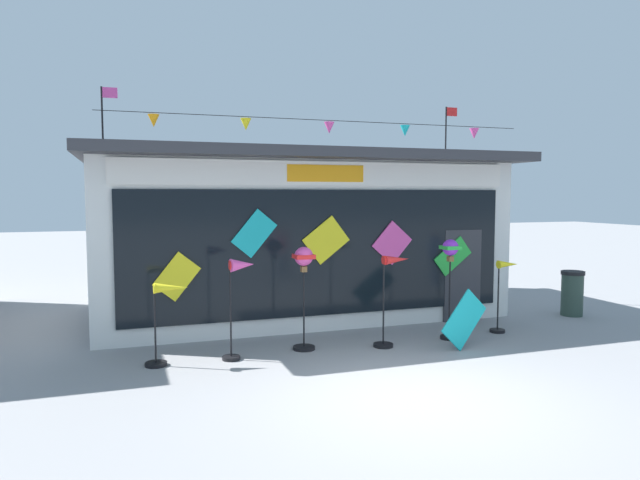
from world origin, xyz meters
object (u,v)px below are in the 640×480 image
at_px(wind_spinner_far_left, 165,313).
at_px(trash_bin, 572,293).
at_px(wind_spinner_far_right, 504,286).
at_px(wind_spinner_left, 239,286).
at_px(wind_spinner_center_left, 304,273).
at_px(display_kite_on_ground, 464,320).
at_px(kite_shop_building, 292,233).
at_px(wind_spinner_center_right, 391,289).
at_px(wind_spinner_right, 450,263).

relative_size(wind_spinner_far_left, trash_bin, 1.31).
distance_m(wind_spinner_far_right, trash_bin, 2.64).
xyz_separation_m(wind_spinner_left, wind_spinner_center_left, (1.19, 0.21, 0.14)).
distance_m(wind_spinner_center_left, trash_bin, 6.77).
distance_m(wind_spinner_far_left, display_kite_on_ground, 5.19).
bearing_deg(wind_spinner_far_right, kite_shop_building, 133.92).
bearing_deg(wind_spinner_far_right, wind_spinner_far_left, -178.95).
distance_m(wind_spinner_far_left, wind_spinner_center_right, 3.98).
bearing_deg(wind_spinner_right, wind_spinner_left, -179.65).
bearing_deg(wind_spinner_center_left, kite_shop_building, 77.08).
height_order(kite_shop_building, wind_spinner_right, kite_shop_building).
relative_size(wind_spinner_center_right, wind_spinner_right, 0.87).
distance_m(wind_spinner_center_right, trash_bin, 5.23).
relative_size(wind_spinner_far_left, wind_spinner_center_left, 0.73).
xyz_separation_m(wind_spinner_far_left, wind_spinner_left, (1.20, -0.05, 0.40)).
xyz_separation_m(trash_bin, display_kite_on_ground, (-3.94, -1.65, 0.01)).
bearing_deg(wind_spinner_center_right, wind_spinner_right, 5.03).
distance_m(kite_shop_building, trash_bin, 6.61).
relative_size(wind_spinner_left, wind_spinner_far_right, 1.18).
bearing_deg(display_kite_on_ground, wind_spinner_far_right, 30.00).
height_order(wind_spinner_left, display_kite_on_ground, wind_spinner_left).
relative_size(wind_spinner_center_left, wind_spinner_center_right, 1.10).
xyz_separation_m(wind_spinner_left, wind_spinner_far_right, (5.39, 0.17, -0.32)).
bearing_deg(wind_spinner_far_right, wind_spinner_center_left, 179.47).
bearing_deg(wind_spinner_center_left, wind_spinner_right, -3.63).
height_order(kite_shop_building, trash_bin, kite_shop_building).
bearing_deg(wind_spinner_center_left, trash_bin, 6.57).
height_order(wind_spinner_center_right, display_kite_on_ground, wind_spinner_center_right).
xyz_separation_m(wind_spinner_far_left, wind_spinner_far_right, (6.59, 0.12, 0.08)).
distance_m(wind_spinner_left, wind_spinner_right, 4.06).
height_order(wind_spinner_far_left, wind_spinner_center_right, wind_spinner_center_right).
relative_size(wind_spinner_center_right, wind_spinner_far_right, 1.15).
bearing_deg(wind_spinner_center_right, kite_shop_building, 101.63).
xyz_separation_m(kite_shop_building, wind_spinner_far_left, (-3.20, -3.64, -1.00)).
height_order(wind_spinner_far_left, wind_spinner_center_left, wind_spinner_center_left).
height_order(wind_spinner_left, wind_spinner_right, wind_spinner_right).
relative_size(wind_spinner_left, display_kite_on_ground, 1.74).
bearing_deg(wind_spinner_far_right, wind_spinner_left, -178.22).
relative_size(wind_spinner_center_left, wind_spinner_right, 0.96).
xyz_separation_m(wind_spinner_center_right, wind_spinner_right, (1.28, 0.11, 0.42)).
relative_size(wind_spinner_left, wind_spinner_right, 0.89).
height_order(wind_spinner_far_left, wind_spinner_left, wind_spinner_left).
height_order(wind_spinner_far_right, trash_bin, wind_spinner_far_right).
relative_size(wind_spinner_left, wind_spinner_center_right, 1.02).
relative_size(kite_shop_building, wind_spinner_right, 4.82).
bearing_deg(wind_spinner_far_left, wind_spinner_far_right, 1.05).
height_order(wind_spinner_left, wind_spinner_center_right, wind_spinner_left).
distance_m(wind_spinner_far_left, wind_spinner_right, 5.30).
height_order(kite_shop_building, wind_spinner_far_left, kite_shop_building).
bearing_deg(wind_spinner_far_right, display_kite_on_ground, -150.00).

